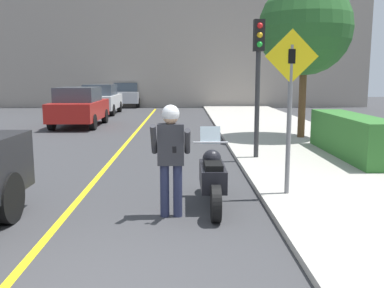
% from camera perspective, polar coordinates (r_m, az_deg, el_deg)
% --- Properties ---
extents(sidewalk_curb, '(4.40, 44.00, 0.10)m').
position_cam_1_polar(sidewalk_curb, '(9.06, 22.04, -5.04)').
color(sidewalk_curb, '#ADA89E').
rests_on(sidewalk_curb, ground).
extents(road_center_line, '(0.12, 36.00, 0.01)m').
position_cam_1_polar(road_center_line, '(10.46, -11.32, -2.98)').
color(road_center_line, yellow).
rests_on(road_center_line, ground).
extents(building_backdrop, '(28.00, 1.20, 9.19)m').
position_cam_1_polar(building_backdrop, '(30.19, -3.59, 13.70)').
color(building_backdrop, gray).
rests_on(building_backdrop, ground).
extents(motorcycle, '(0.62, 2.17, 1.27)m').
position_cam_1_polar(motorcycle, '(7.15, 2.72, -4.45)').
color(motorcycle, black).
rests_on(motorcycle, ground).
extents(person_biker, '(0.59, 0.47, 1.73)m').
position_cam_1_polar(person_biker, '(6.48, -2.84, -0.66)').
color(person_biker, '#282D4C').
rests_on(person_biker, ground).
extents(crossing_sign, '(0.91, 0.08, 2.83)m').
position_cam_1_polar(crossing_sign, '(7.53, 12.94, 6.18)').
color(crossing_sign, slate).
rests_on(crossing_sign, sidewalk_curb).
extents(traffic_light, '(0.26, 0.30, 3.41)m').
position_cam_1_polar(traffic_light, '(10.85, 8.83, 10.72)').
color(traffic_light, '#2D2D30').
rests_on(traffic_light, sidewalk_curb).
extents(hedge_row, '(0.90, 4.12, 1.05)m').
position_cam_1_polar(hedge_row, '(11.82, 20.47, 1.07)').
color(hedge_row, '#33702D').
rests_on(hedge_row, sidewalk_curb).
extents(street_tree, '(3.06, 3.06, 5.12)m').
position_cam_1_polar(street_tree, '(14.90, 14.85, 14.68)').
color(street_tree, brown).
rests_on(street_tree, sidewalk_curb).
extents(parked_car_red, '(1.88, 4.20, 1.68)m').
position_cam_1_polar(parked_car_red, '(18.98, -14.80, 4.85)').
color(parked_car_red, black).
rests_on(parked_car_red, ground).
extents(parked_car_white, '(1.88, 4.20, 1.68)m').
position_cam_1_polar(parked_car_white, '(24.93, -12.03, 5.89)').
color(parked_car_white, black).
rests_on(parked_car_white, ground).
extents(parked_car_silver, '(1.88, 4.20, 1.68)m').
position_cam_1_polar(parked_car_silver, '(30.83, -8.52, 6.56)').
color(parked_car_silver, black).
rests_on(parked_car_silver, ground).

